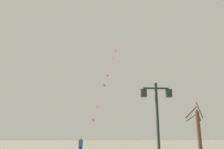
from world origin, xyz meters
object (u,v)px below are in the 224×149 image
object	(u,v)px
kite_train	(105,83)
bare_tree	(199,133)
kite_flyer	(81,146)
twin_lantern_lamp_post	(157,109)

from	to	relation	value
kite_train	bare_tree	size ratio (longest dim) A/B	3.65
kite_flyer	bare_tree	bearing A→B (deg)	-100.82
twin_lantern_lamp_post	kite_train	bearing A→B (deg)	97.68
bare_tree	kite_flyer	bearing A→B (deg)	147.89
twin_lantern_lamp_post	kite_train	world-z (taller)	kite_train
kite_train	twin_lantern_lamp_post	bearing A→B (deg)	-82.32
twin_lantern_lamp_post	kite_flyer	xyz separation A→B (m)	(-4.57, 10.47, -2.22)
kite_train	kite_flyer	world-z (taller)	kite_train
twin_lantern_lamp_post	kite_train	size ratio (longest dim) A/B	0.29
twin_lantern_lamp_post	kite_flyer	bearing A→B (deg)	113.59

